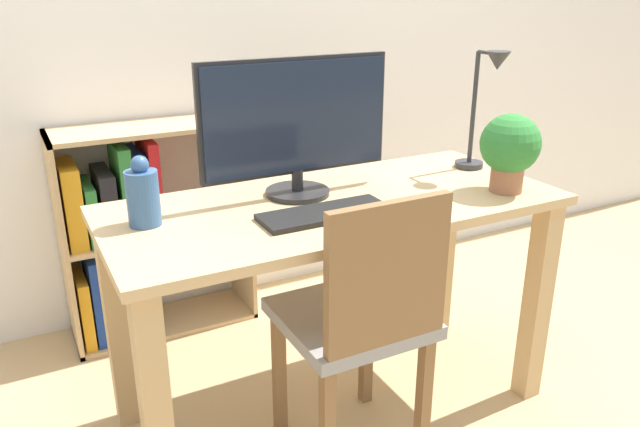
# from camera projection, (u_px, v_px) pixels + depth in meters

# --- Properties ---
(ground_plane) EXTENTS (10.00, 10.00, 0.00)m
(ground_plane) POSITION_uv_depth(u_px,v_px,m) (333.00, 405.00, 2.17)
(ground_plane) COLOR tan
(wall_back) EXTENTS (8.00, 0.05, 2.60)m
(wall_back) POSITION_uv_depth(u_px,v_px,m) (219.00, 2.00, 2.53)
(wall_back) COLOR white
(wall_back) RESTS_ON ground_plane
(desk) EXTENTS (1.40, 0.62, 0.75)m
(desk) POSITION_uv_depth(u_px,v_px,m) (335.00, 245.00, 1.95)
(desk) COLOR tan
(desk) RESTS_ON ground_plane
(monitor) EXTENTS (0.61, 0.20, 0.42)m
(monitor) POSITION_uv_depth(u_px,v_px,m) (296.00, 122.00, 1.87)
(monitor) COLOR #232326
(monitor) RESTS_ON desk
(keyboard) EXTENTS (0.38, 0.14, 0.02)m
(keyboard) POSITION_uv_depth(u_px,v_px,m) (325.00, 213.00, 1.77)
(keyboard) COLOR black
(keyboard) RESTS_ON desk
(vase) EXTENTS (0.09, 0.09, 0.20)m
(vase) POSITION_uv_depth(u_px,v_px,m) (143.00, 195.00, 1.68)
(vase) COLOR #33598C
(vase) RESTS_ON desk
(desk_lamp) EXTENTS (0.10, 0.19, 0.41)m
(desk_lamp) POSITION_uv_depth(u_px,v_px,m) (486.00, 99.00, 2.10)
(desk_lamp) COLOR #2D2D33
(desk_lamp) RESTS_ON desk
(potted_plant) EXTENTS (0.19, 0.19, 0.25)m
(potted_plant) POSITION_uv_depth(u_px,v_px,m) (510.00, 148.00, 1.94)
(potted_plant) COLOR #9E6647
(potted_plant) RESTS_ON desk
(chair) EXTENTS (0.40, 0.40, 0.87)m
(chair) POSITION_uv_depth(u_px,v_px,m) (361.00, 317.00, 1.77)
(chair) COLOR gray
(chair) RESTS_ON ground_plane
(bookshelf) EXTENTS (0.74, 0.28, 0.86)m
(bookshelf) POSITION_uv_depth(u_px,v_px,m) (127.00, 234.00, 2.47)
(bookshelf) COLOR tan
(bookshelf) RESTS_ON ground_plane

